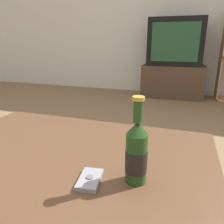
% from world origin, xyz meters
% --- Properties ---
extents(back_wall, '(8.00, 0.05, 2.60)m').
position_xyz_m(back_wall, '(0.00, 3.02, 1.30)').
color(back_wall, silver).
rests_on(back_wall, ground_plane).
extents(coffee_table, '(1.05, 0.76, 0.41)m').
position_xyz_m(coffee_table, '(0.00, 0.00, 0.35)').
color(coffee_table, brown).
rests_on(coffee_table, ground_plane).
extents(tv_stand, '(0.87, 0.41, 0.47)m').
position_xyz_m(tv_stand, '(0.23, 2.74, 0.23)').
color(tv_stand, '#4C3828').
rests_on(tv_stand, ground_plane).
extents(television, '(0.74, 0.41, 0.64)m').
position_xyz_m(television, '(0.23, 2.74, 0.79)').
color(television, black).
rests_on(television, tv_stand).
extents(beer_bottle, '(0.06, 0.06, 0.25)m').
position_xyz_m(beer_bottle, '(0.28, -0.05, 0.50)').
color(beer_bottle, '#1E4219').
rests_on(beer_bottle, coffee_table).
extents(cell_phone, '(0.07, 0.11, 0.02)m').
position_xyz_m(cell_phone, '(0.15, -0.10, 0.42)').
color(cell_phone, gray).
rests_on(cell_phone, coffee_table).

